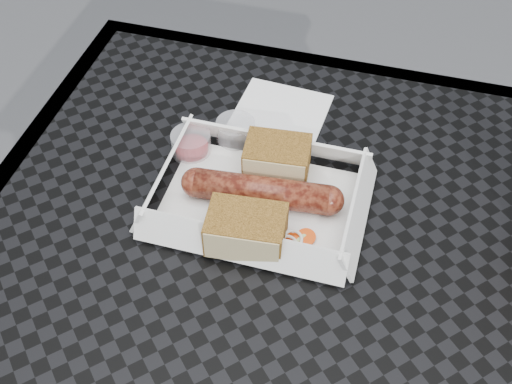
% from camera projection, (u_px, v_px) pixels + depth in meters
% --- Properties ---
extents(patio_table, '(0.80, 0.80, 0.74)m').
position_uv_depth(patio_table, '(294.00, 319.00, 0.74)').
color(patio_table, black).
rests_on(patio_table, ground).
extents(food_tray, '(0.22, 0.15, 0.00)m').
position_uv_depth(food_tray, '(258.00, 201.00, 0.76)').
color(food_tray, white).
rests_on(food_tray, patio_table).
extents(bratwurst, '(0.19, 0.05, 0.04)m').
position_uv_depth(bratwurst, '(262.00, 191.00, 0.74)').
color(bratwurst, maroon).
rests_on(bratwurst, food_tray).
extents(bread_near, '(0.08, 0.06, 0.05)m').
position_uv_depth(bread_near, '(277.00, 160.00, 0.77)').
color(bread_near, brown).
rests_on(bread_near, food_tray).
extents(bread_far, '(0.09, 0.06, 0.04)m').
position_uv_depth(bread_far, '(246.00, 229.00, 0.70)').
color(bread_far, brown).
rests_on(bread_far, food_tray).
extents(veg_garnish, '(0.03, 0.03, 0.00)m').
position_uv_depth(veg_garnish, '(293.00, 245.00, 0.71)').
color(veg_garnish, '#E8450A').
rests_on(veg_garnish, food_tray).
extents(napkin, '(0.13, 0.13, 0.00)m').
position_uv_depth(napkin, '(280.00, 114.00, 0.86)').
color(napkin, white).
rests_on(napkin, patio_table).
extents(condiment_cup_sauce, '(0.05, 0.05, 0.03)m').
position_uv_depth(condiment_cup_sauce, '(191.00, 144.00, 0.81)').
color(condiment_cup_sauce, maroon).
rests_on(condiment_cup_sauce, patio_table).
extents(condiment_cup_empty, '(0.05, 0.05, 0.03)m').
position_uv_depth(condiment_cup_empty, '(236.00, 131.00, 0.82)').
color(condiment_cup_empty, silver).
rests_on(condiment_cup_empty, patio_table).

